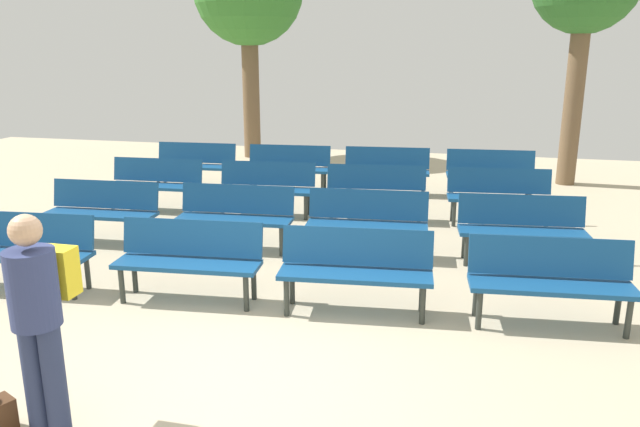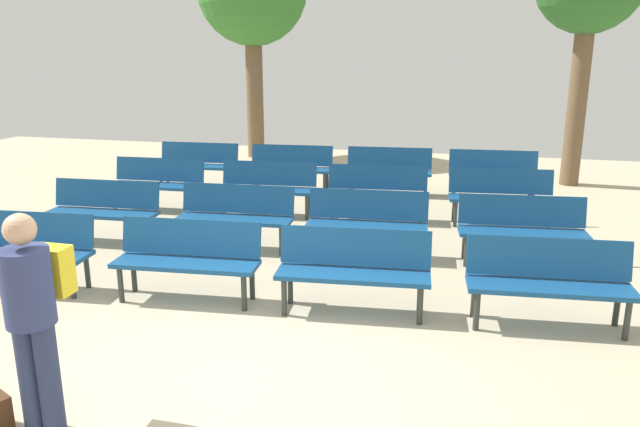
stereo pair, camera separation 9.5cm
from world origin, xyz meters
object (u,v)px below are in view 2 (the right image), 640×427
bench_r2_c3 (501,193)px  bench_r3_c1 (291,165)px  bench_r0_c2 (354,266)px  bench_r1_c2 (367,219)px  bench_r2_c1 (268,185)px  bench_r1_c1 (236,213)px  bench_r0_c0 (25,246)px  bench_r3_c3 (493,171)px  bench_r1_c3 (522,226)px  bench_r1_c0 (104,207)px  bench_r0_c1 (188,255)px  bench_r3_c0 (198,162)px  bench_r2_c0 (157,181)px  bench_r3_c2 (389,168)px  bench_r0_c3 (549,278)px  bench_r2_c2 (377,189)px  visitor_with_backpack (34,310)px

bench_r2_c3 → bench_r3_c1: bearing=152.9°
bench_r0_c2 → bench_r1_c2: same height
bench_r0_c2 → bench_r2_c1: (-2.14, 3.49, 0.00)m
bench_r0_c2 → bench_r1_c1: size_ratio=1.01×
bench_r0_c0 → bench_r1_c1: (1.82, 1.97, 0.00)m
bench_r1_c1 → bench_r3_c3: 5.27m
bench_r1_c3 → bench_r1_c0: bearing=178.9°
bench_r1_c3 → bench_r2_c1: same height
bench_r2_c1 → bench_r3_c3: same height
bench_r0_c1 → bench_r1_c2: (1.67, 1.93, 0.00)m
bench_r0_c1 → bench_r3_c0: bearing=109.1°
bench_r1_c2 → bench_r1_c3: (1.98, 0.17, 0.00)m
bench_r0_c1 → bench_r2_c0: same height
bench_r0_c0 → bench_r0_c1: bearing=-0.5°
bench_r2_c1 → bench_r3_c1: same height
bench_r1_c2 → bench_r3_c2: 3.67m
bench_r2_c0 → bench_r3_c0: bearing=89.4°
bench_r0_c3 → bench_r3_c2: size_ratio=1.00×
bench_r3_c3 → bench_r0_c1: bearing=-125.2°
bench_r0_c0 → bench_r0_c1: 1.98m
bench_r1_c2 → bench_r2_c2: size_ratio=0.99×
bench_r1_c1 → bench_r2_c0: bearing=137.8°
bench_r1_c2 → bench_r3_c0: same height
bench_r0_c3 → bench_r2_c1: (-4.09, 3.36, 0.00)m
bench_r0_c1 → bench_r3_c1: same height
bench_r0_c1 → bench_r3_c2: (1.45, 5.59, 0.00)m
bench_r0_c3 → bench_r1_c3: same height
bench_r0_c1 → bench_r2_c0: (-2.25, 3.46, 0.00)m
bench_r2_c0 → bench_r1_c1: bearing=-41.5°
bench_r0_c0 → bench_r3_c2: size_ratio=1.00×
bench_r1_c0 → bench_r3_c2: size_ratio=0.99×
bench_r0_c3 → bench_r3_c1: 6.67m
visitor_with_backpack → bench_r2_c2: bearing=-103.3°
bench_r0_c2 → bench_r2_c2: size_ratio=1.00×
bench_r0_c1 → bench_r2_c2: bearing=63.1°
bench_r1_c1 → bench_r2_c2: bearing=45.0°
bench_r0_c1 → bench_r2_c2: same height
bench_r2_c0 → bench_r3_c1: 2.65m
bench_r1_c3 → bench_r0_c0: bearing=-164.0°
bench_r0_c2 → bench_r3_c1: size_ratio=1.00×
bench_r0_c2 → bench_r3_c1: same height
bench_r2_c3 → bench_r1_c2: bearing=-138.0°
bench_r3_c0 → bench_r2_c2: bearing=-25.3°
bench_r0_c3 → visitor_with_backpack: (-3.73, -2.73, 0.43)m
bench_r0_c2 → bench_r1_c0: 4.23m
bench_r1_c2 → bench_r3_c2: size_ratio=1.00×
bench_r3_c0 → bench_r1_c2: bearing=-43.4°
bench_r0_c3 → bench_r3_c1: (-4.23, 5.16, 0.00)m
bench_r2_c3 → bench_r3_c2: same height
bench_r0_c2 → bench_r2_c2: (-0.33, 3.62, 0.00)m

